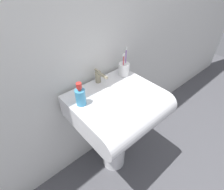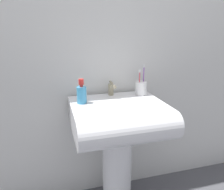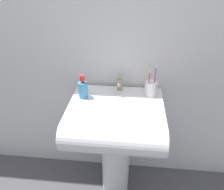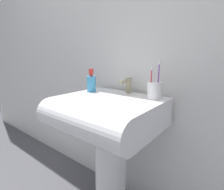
% 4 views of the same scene
% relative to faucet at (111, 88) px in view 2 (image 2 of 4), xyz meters
% --- Properties ---
extents(wall_back, '(5.00, 0.05, 2.40)m').
position_rel_faucet_xyz_m(wall_back, '(-0.01, 0.10, 0.34)').
color(wall_back, silver).
rests_on(wall_back, ground).
extents(sink_pedestal, '(0.20, 0.20, 0.64)m').
position_rel_faucet_xyz_m(sink_pedestal, '(-0.01, -0.17, -0.54)').
color(sink_pedestal, white).
rests_on(sink_pedestal, ground).
extents(sink_basin, '(0.58, 0.53, 0.17)m').
position_rel_faucet_xyz_m(sink_basin, '(-0.01, -0.23, -0.14)').
color(sink_basin, white).
rests_on(sink_basin, sink_pedestal).
extents(faucet, '(0.04, 0.13, 0.10)m').
position_rel_faucet_xyz_m(faucet, '(0.00, 0.00, 0.00)').
color(faucet, tan).
rests_on(faucet, sink_basin).
extents(toothbrush_cup, '(0.08, 0.08, 0.21)m').
position_rel_faucet_xyz_m(toothbrush_cup, '(0.21, -0.04, -0.00)').
color(toothbrush_cup, white).
rests_on(toothbrush_cup, sink_basin).
extents(soap_bottle, '(0.06, 0.06, 0.15)m').
position_rel_faucet_xyz_m(soap_bottle, '(-0.22, -0.11, 0.01)').
color(soap_bottle, '#3F99CC').
rests_on(soap_bottle, sink_basin).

